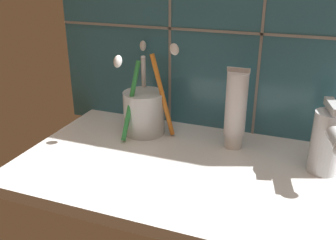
{
  "coord_description": "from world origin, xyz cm",
  "views": [
    {
      "loc": [
        10.2,
        -53.62,
        33.8
      ],
      "look_at": [
        -11.6,
        3.77,
        7.98
      ],
      "focal_mm": 40.0,
      "sensor_mm": 36.0,
      "label": 1
    }
  ],
  "objects": [
    {
      "name": "sink_counter",
      "position": [
        0.0,
        0.0,
        1.0
      ],
      "size": [
        71.44,
        34.4,
        2.0
      ],
      "primitive_type": "cube",
      "color": "white",
      "rests_on": "ground"
    },
    {
      "name": "toothbrush_cup",
      "position": [
        -18.81,
        9.43,
        6.78
      ],
      "size": [
        11.48,
        14.69,
        18.65
      ],
      "color": "silver",
      "rests_on": "sink_counter"
    },
    {
      "name": "toothpaste_tube",
      "position": [
        -0.69,
        9.42,
        9.53
      ],
      "size": [
        4.04,
        3.85,
        15.16
      ],
      "color": "white",
      "rests_on": "sink_counter"
    },
    {
      "name": "sink_faucet",
      "position": [
        14.97,
        5.16,
        7.81
      ],
      "size": [
        5.02,
        11.02,
        12.02
      ],
      "rotation": [
        0.0,
        0.0,
        -1.36
      ],
      "color": "silver",
      "rests_on": "sink_counter"
    }
  ]
}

